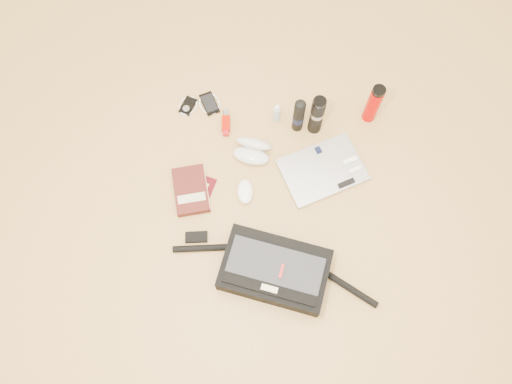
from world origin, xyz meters
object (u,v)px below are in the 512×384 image
(messenger_bag, at_px, (274,270))
(thermos_red, at_px, (373,104))
(book, at_px, (191,190))
(thermos_black, at_px, (317,115))
(laptop, at_px, (323,170))

(messenger_bag, height_order, thermos_red, thermos_red)
(book, relative_size, thermos_red, 1.03)
(book, bearing_deg, thermos_black, 19.77)
(thermos_black, distance_m, thermos_red, 0.25)
(messenger_bag, xyz_separation_m, thermos_red, (0.42, 0.70, 0.06))
(messenger_bag, height_order, thermos_black, thermos_black)
(book, height_order, thermos_black, thermos_black)
(laptop, xyz_separation_m, thermos_red, (0.21, 0.27, 0.10))
(messenger_bag, distance_m, thermos_red, 0.82)
(messenger_bag, relative_size, book, 3.53)
(thermos_red, bearing_deg, thermos_black, -166.09)
(messenger_bag, bearing_deg, laptop, 79.24)
(thermos_black, bearing_deg, laptop, -81.05)
(messenger_bag, xyz_separation_m, book, (-0.34, 0.34, -0.03))
(book, xyz_separation_m, thermos_black, (0.52, 0.31, 0.10))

